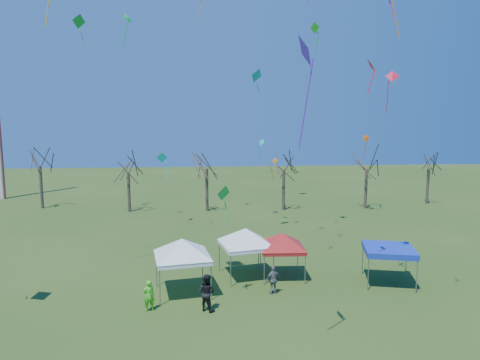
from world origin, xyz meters
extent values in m
plane|color=#2B4917|center=(0.00, 0.00, 0.00)|extent=(140.00, 140.00, 0.00)
cylinder|color=#3D2D21|center=(-20.85, 27.38, 2.39)|extent=(0.32, 0.32, 4.78)
cylinder|color=#3D2D21|center=(-10.77, 24.65, 2.14)|extent=(0.32, 0.32, 4.28)
cylinder|color=#3D2D21|center=(-2.37, 24.38, 2.32)|extent=(0.32, 0.32, 4.64)
cylinder|color=#3D2D21|center=(6.03, 24.04, 2.24)|extent=(0.32, 0.32, 4.49)
cylinder|color=#3D2D21|center=(15.36, 24.00, 2.24)|extent=(0.32, 0.32, 4.47)
cylinder|color=#3D2D21|center=(23.72, 26.07, 2.12)|extent=(0.32, 0.32, 4.23)
cylinder|color=gray|center=(-5.19, 0.26, 0.99)|extent=(0.06, 0.06, 1.98)
cylinder|color=gray|center=(-5.65, 2.99, 0.99)|extent=(0.06, 0.06, 1.98)
cylinder|color=gray|center=(-2.46, 0.72, 0.99)|extent=(0.06, 0.06, 1.98)
cylinder|color=gray|center=(-2.92, 3.45, 0.99)|extent=(0.06, 0.06, 1.98)
cube|color=white|center=(-4.05, 1.86, 2.10)|extent=(3.42, 3.42, 0.24)
pyramid|color=white|center=(-4.05, 1.86, 3.20)|extent=(4.14, 4.14, 0.99)
cylinder|color=gray|center=(-1.26, 2.52, 0.97)|extent=(0.06, 0.06, 1.93)
cylinder|color=gray|center=(-1.82, 5.17, 0.97)|extent=(0.06, 0.06, 1.93)
cylinder|color=gray|center=(1.38, 3.08, 0.97)|extent=(0.06, 0.06, 1.93)
cylinder|color=gray|center=(0.83, 5.73, 0.97)|extent=(0.06, 0.06, 1.93)
cube|color=white|center=(-0.22, 4.12, 2.05)|extent=(3.43, 3.43, 0.23)
pyramid|color=white|center=(-0.22, 4.12, 3.13)|extent=(4.01, 4.01, 0.97)
cylinder|color=gray|center=(0.76, 2.64, 0.88)|extent=(0.05, 0.05, 1.76)
cylinder|color=gray|center=(0.87, 5.11, 0.88)|extent=(0.05, 0.05, 1.76)
cylinder|color=gray|center=(3.22, 2.53, 0.88)|extent=(0.05, 0.05, 1.76)
cylinder|color=gray|center=(3.33, 5.00, 0.88)|extent=(0.05, 0.05, 1.76)
cube|color=#A2130F|center=(2.04, 3.82, 1.87)|extent=(2.76, 2.76, 0.21)
pyramid|color=#A2130F|center=(2.04, 3.82, 2.86)|extent=(3.74, 3.74, 0.88)
cylinder|color=gray|center=(6.63, 1.27, 0.95)|extent=(0.06, 0.06, 1.91)
cylinder|color=gray|center=(7.29, 3.86, 0.95)|extent=(0.06, 0.06, 1.91)
cylinder|color=gray|center=(9.22, 0.61, 0.95)|extent=(0.06, 0.06, 1.91)
cylinder|color=gray|center=(9.88, 3.20, 0.95)|extent=(0.06, 0.06, 1.91)
cube|color=#102DAE|center=(8.25, 2.24, 2.02)|extent=(3.48, 3.48, 0.23)
cube|color=#102DAE|center=(8.25, 2.24, 2.19)|extent=(3.48, 3.48, 0.11)
imported|color=black|center=(-2.72, -0.54, 0.98)|extent=(1.20, 1.15, 1.95)
imported|color=#4BD522|center=(-5.70, -0.29, 0.81)|extent=(0.69, 0.57, 1.63)
imported|color=slate|center=(1.08, 1.29, 0.83)|extent=(1.05, 0.76, 1.65)
cube|color=orange|center=(-2.90, 20.18, 19.95)|extent=(0.86, 0.29, 2.23)
cone|color=#0B99AC|center=(1.59, 13.46, 13.43)|extent=(1.39, 1.37, 1.11)
cube|color=#0B99AC|center=(1.84, 13.70, 12.21)|extent=(0.54, 0.57, 1.83)
cone|color=red|center=(5.26, -1.39, 12.41)|extent=(0.64, 0.85, 0.67)
cube|color=red|center=(5.22, -1.54, 11.65)|extent=(0.36, 0.12, 1.16)
cone|color=red|center=(9.22, 5.03, 12.60)|extent=(0.98, 0.77, 0.76)
cube|color=red|center=(8.99, 5.11, 11.37)|extent=(0.21, 0.50, 2.03)
cone|color=#0CC2A1|center=(3.01, 20.30, 7.67)|extent=(0.79, 0.88, 0.71)
cube|color=#0CC2A1|center=(2.86, 20.51, 6.72)|extent=(0.48, 0.35, 1.54)
cone|color=#611ABC|center=(0.93, -6.00, 12.31)|extent=(0.65, 1.29, 1.19)
cube|color=#611ABC|center=(0.92, -6.22, 10.39)|extent=(0.49, 0.06, 3.20)
cone|color=#199516|center=(4.87, 7.77, 16.01)|extent=(0.63, 0.78, 0.80)
cube|color=#199516|center=(4.96, 7.64, 15.06)|extent=(0.31, 0.24, 1.51)
cube|color=purple|center=(6.69, -0.01, 15.50)|extent=(0.43, 0.51, 1.67)
cone|color=green|center=(-14.52, 22.27, 19.27)|extent=(1.40, 1.47, 1.38)
cube|color=green|center=(-14.28, 22.54, 17.65)|extent=(0.60, 0.54, 2.54)
cone|color=orange|center=(4.01, 18.23, 6.00)|extent=(0.53, 0.66, 0.68)
cube|color=orange|center=(3.81, 18.52, 4.89)|extent=(0.65, 0.46, 1.90)
cone|color=green|center=(-8.58, 14.22, 17.82)|extent=(0.96, 1.09, 0.87)
cube|color=green|center=(-8.79, 13.89, 16.54)|extent=(0.70, 0.47, 2.10)
cone|color=#0CB6A0|center=(-6.93, 22.10, 6.08)|extent=(1.15, 0.61, 1.13)
cube|color=#0CB6A0|center=(-6.56, 22.23, 4.76)|extent=(0.30, 0.79, 2.08)
cone|color=#DB4F0B|center=(13.98, 20.96, 8.02)|extent=(0.93, 0.59, 0.83)
cube|color=#DB4F0B|center=(13.81, 20.91, 6.77)|extent=(0.15, 0.37, 2.08)
cone|color=green|center=(-1.78, 0.57, 6.00)|extent=(0.96, 0.89, 0.87)
cube|color=green|center=(-1.61, 0.71, 5.07)|extent=(0.33, 0.40, 1.42)
cube|color=orange|center=(6.16, -1.49, 14.97)|extent=(0.67, 0.16, 2.51)
camera|label=1|loc=(-2.89, -21.69, 9.78)|focal=32.00mm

